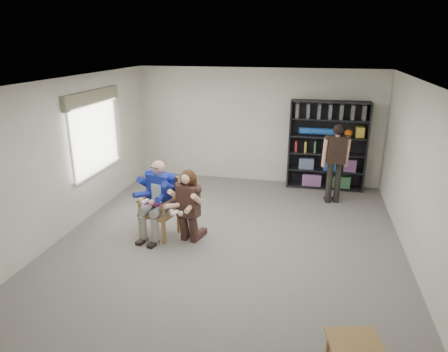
% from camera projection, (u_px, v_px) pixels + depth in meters
% --- Properties ---
extents(room_shell, '(6.00, 7.00, 2.80)m').
position_uv_depth(room_shell, '(228.00, 168.00, 6.60)').
color(room_shell, beige).
rests_on(room_shell, ground).
extents(floor, '(6.00, 7.00, 0.01)m').
position_uv_depth(floor, '(228.00, 244.00, 7.05)').
color(floor, slate).
rests_on(floor, ground).
extents(window_left, '(0.16, 2.00, 1.75)m').
position_uv_depth(window_left, '(95.00, 133.00, 8.05)').
color(window_left, white).
rests_on(window_left, room_shell).
extents(armchair, '(0.77, 0.75, 1.10)m').
position_uv_depth(armchair, '(159.00, 208.00, 7.19)').
color(armchair, '#A88338').
rests_on(armchair, floor).
extents(seated_man, '(0.80, 0.98, 1.43)m').
position_uv_depth(seated_man, '(158.00, 199.00, 7.13)').
color(seated_man, navy).
rests_on(seated_man, floor).
extents(kneeling_woman, '(0.74, 0.99, 1.31)m').
position_uv_depth(kneeling_woman, '(188.00, 208.00, 6.92)').
color(kneeling_woman, '#3A251E').
rests_on(kneeling_woman, floor).
extents(bookshelf, '(1.80, 0.38, 2.10)m').
position_uv_depth(bookshelf, '(327.00, 146.00, 9.40)').
color(bookshelf, black).
rests_on(bookshelf, floor).
extents(standing_man, '(0.59, 0.41, 1.75)m').
position_uv_depth(standing_man, '(335.00, 164.00, 8.58)').
color(standing_man, black).
rests_on(standing_man, floor).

